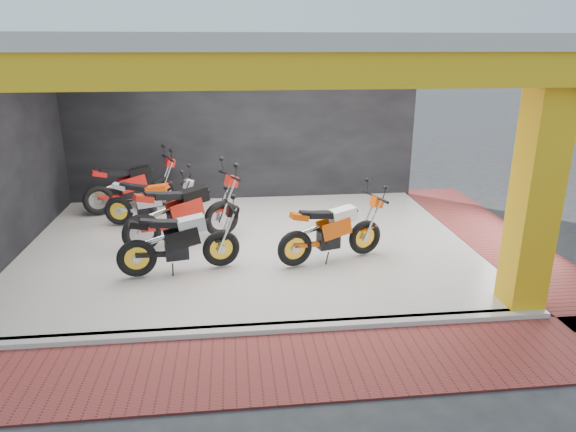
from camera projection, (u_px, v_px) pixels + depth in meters
name	position (u px, v px, depth m)	size (l,w,h in m)	color
ground	(253.00, 297.00, 7.65)	(80.00, 80.00, 0.00)	#2D2D30
showroom_floor	(248.00, 245.00, 9.52)	(8.00, 6.00, 0.10)	white
showroom_ceiling	(243.00, 44.00, 8.41)	(8.40, 6.40, 0.20)	beige
back_wall	(242.00, 128.00, 11.91)	(8.20, 0.20, 3.50)	black
left_wall	(0.00, 160.00, 8.56)	(0.20, 6.20, 3.50)	black
corner_column	(536.00, 190.00, 6.78)	(0.50, 0.50, 3.50)	gold
header_beam_front	(251.00, 71.00, 5.67)	(8.40, 0.30, 0.40)	gold
header_beam_right	(474.00, 62.00, 8.92)	(0.30, 6.40, 0.40)	gold
floor_kerb	(257.00, 330.00, 6.67)	(8.00, 0.20, 0.10)	white
paver_front	(260.00, 368.00, 5.95)	(9.00, 1.40, 0.03)	maroon
paver_right	(494.00, 237.00, 10.03)	(1.40, 7.00, 0.03)	maroon
moto_hero	(366.00, 221.00, 8.75)	(2.04, 0.75, 1.24)	#E14F09
moto_row_a	(220.00, 231.00, 8.26)	(2.05, 0.76, 1.25)	black
moto_row_b	(221.00, 201.00, 9.55)	(2.33, 0.86, 1.42)	#B31D13
moto_row_c	(180.00, 199.00, 10.13)	(1.94, 0.72, 1.19)	#B4B6BC
moto_row_d	(162.00, 178.00, 11.47)	(2.15, 0.79, 1.31)	#B61613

